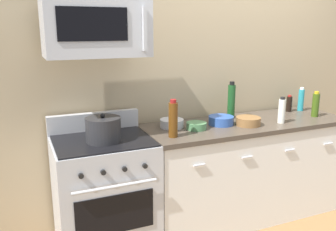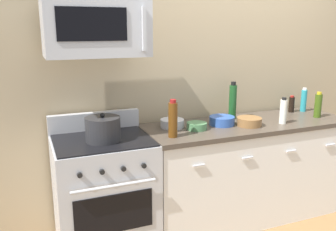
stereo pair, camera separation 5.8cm
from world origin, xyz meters
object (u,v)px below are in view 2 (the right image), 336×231
bottle_olive_oil (318,105)px  bottle_wine_amber (173,119)px  stockpot (103,129)px  range_oven (105,193)px  microwave (96,29)px  bottle_dish_soap (304,100)px  bowl_green_glaze (197,126)px  bottle_wine_green (233,101)px  bowl_steel_prep (172,123)px  bowl_wooden_salad (249,121)px  bottle_soy_sauce_dark (292,104)px  bowl_blue_mixing (222,120)px  bottle_vinegar_white (283,111)px

bottle_olive_oil → bottle_wine_amber: bearing=-177.4°
bottle_wine_amber → stockpot: 0.54m
bottle_wine_amber → bottle_olive_oil: bottle_wine_amber is taller
range_oven → microwave: bearing=89.7°
bottle_dish_soap → stockpot: size_ratio=0.92×
bottle_wine_amber → bowl_green_glaze: size_ratio=1.76×
bottle_wine_green → stockpot: size_ratio=1.32×
bowl_steel_prep → microwave: bearing=-174.1°
bottle_olive_oil → bowl_wooden_salad: bottle_olive_oil is taller
bowl_wooden_salad → bowl_steel_prep: bearing=162.3°
bottle_olive_oil → stockpot: bottle_olive_oil is taller
range_oven → bottle_soy_sauce_dark: bearing=5.3°
bottle_dish_soap → bowl_green_glaze: bearing=-171.5°
stockpot → bottle_wine_green: bearing=10.4°
bowl_wooden_salad → stockpot: size_ratio=0.82×
stockpot → range_oven: bearing=90.0°
bowl_green_glaze → bowl_blue_mixing: size_ratio=0.77×
bottle_vinegar_white → bowl_wooden_salad: (-0.32, 0.05, -0.07)m
bottle_olive_oil → bowl_blue_mixing: (-0.99, 0.10, -0.08)m
range_oven → bowl_blue_mixing: size_ratio=4.80×
bottle_vinegar_white → bottle_wine_amber: bottle_wine_amber is taller
bottle_vinegar_white → bowl_green_glaze: 0.81m
bottle_olive_oil → bottle_soy_sauce_dark: size_ratio=1.45×
bottle_wine_amber → microwave: bearing=159.5°
bowl_wooden_salad → stockpot: bearing=178.1°
bowl_blue_mixing → bottle_wine_amber: bearing=-162.5°
bottle_olive_oil → bottle_soy_sauce_dark: bottle_olive_oil is taller
bottle_vinegar_white → bowl_wooden_salad: bottle_vinegar_white is taller
bowl_wooden_salad → bottle_olive_oil: bearing=0.9°
bottle_wine_amber → bottle_soy_sauce_dark: bottle_wine_amber is taller
bottle_dish_soap → bowl_steel_prep: (-1.48, -0.06, -0.08)m
bottle_dish_soap → bowl_wooden_salad: (-0.84, -0.26, -0.08)m
bottle_soy_sauce_dark → bowl_wooden_salad: (-0.70, -0.28, -0.04)m
bottle_wine_green → bowl_wooden_salad: 0.30m
bowl_blue_mixing → bowl_steel_prep: size_ratio=1.09×
bottle_vinegar_white → stockpot: bearing=176.7°
bottle_wine_green → bowl_green_glaze: bearing=-156.2°
microwave → bowl_wooden_salad: (1.28, -0.14, -0.79)m
stockpot → bottle_dish_soap: bearing=6.0°
bottle_dish_soap → stockpot: 2.13m
bottle_soy_sauce_dark → stockpot: (-1.98, -0.24, 0.01)m
bottle_soy_sauce_dark → bowl_steel_prep: bearing=-176.8°
range_oven → microwave: microwave is taller
bottle_wine_green → bowl_blue_mixing: 0.29m
bottle_olive_oil → bowl_blue_mixing: 1.00m
bottle_olive_oil → bowl_wooden_salad: (-0.78, -0.01, -0.08)m
bottle_vinegar_white → microwave: bearing=173.2°
bowl_steel_prep → stockpot: size_ratio=0.77×
bowl_green_glaze → bottle_dish_soap: bearing=8.5°
bottle_wine_green → bottle_dish_soap: size_ratio=1.44×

